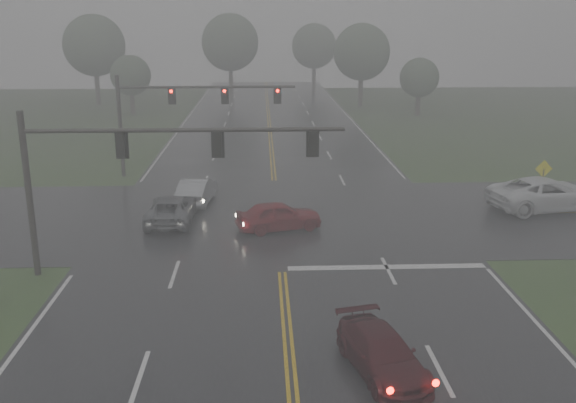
{
  "coord_description": "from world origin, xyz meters",
  "views": [
    {
      "loc": [
        -0.8,
        -11.07,
        10.23
      ],
      "look_at": [
        0.33,
        16.0,
        2.55
      ],
      "focal_mm": 40.0,
      "sensor_mm": 36.0,
      "label": 1
    }
  ],
  "objects_px": {
    "sedan_red": "(279,230)",
    "sedan_silver": "(197,203)",
    "car_grey": "(172,222)",
    "signal_gantry_far": "(174,106)",
    "sedan_maroon": "(381,372)",
    "signal_gantry_near": "(127,161)",
    "pickup_white": "(545,210)"
  },
  "relations": [
    {
      "from": "sedan_maroon",
      "to": "signal_gantry_near",
      "type": "xyz_separation_m",
      "value": [
        -8.93,
        8.3,
        4.82
      ]
    },
    {
      "from": "sedan_maroon",
      "to": "sedan_red",
      "type": "relative_size",
      "value": 1.0
    },
    {
      "from": "pickup_white",
      "to": "signal_gantry_far",
      "type": "bearing_deg",
      "value": 55.37
    },
    {
      "from": "sedan_silver",
      "to": "signal_gantry_far",
      "type": "relative_size",
      "value": 0.38
    },
    {
      "from": "pickup_white",
      "to": "signal_gantry_far",
      "type": "height_order",
      "value": "signal_gantry_far"
    },
    {
      "from": "sedan_maroon",
      "to": "sedan_silver",
      "type": "relative_size",
      "value": 0.95
    },
    {
      "from": "sedan_silver",
      "to": "signal_gantry_near",
      "type": "distance_m",
      "value": 11.74
    },
    {
      "from": "signal_gantry_far",
      "to": "sedan_red",
      "type": "bearing_deg",
      "value": -61.29
    },
    {
      "from": "sedan_red",
      "to": "car_grey",
      "type": "xyz_separation_m",
      "value": [
        -5.58,
        1.51,
        0.0
      ]
    },
    {
      "from": "car_grey",
      "to": "signal_gantry_far",
      "type": "bearing_deg",
      "value": -84.19
    },
    {
      "from": "sedan_red",
      "to": "sedan_silver",
      "type": "xyz_separation_m",
      "value": [
        -4.59,
        5.1,
        0.0
      ]
    },
    {
      "from": "sedan_red",
      "to": "sedan_silver",
      "type": "relative_size",
      "value": 0.94
    },
    {
      "from": "sedan_maroon",
      "to": "sedan_red",
      "type": "height_order",
      "value": "sedan_red"
    },
    {
      "from": "sedan_silver",
      "to": "pickup_white",
      "type": "height_order",
      "value": "pickup_white"
    },
    {
      "from": "sedan_silver",
      "to": "car_grey",
      "type": "relative_size",
      "value": 0.9
    },
    {
      "from": "signal_gantry_far",
      "to": "sedan_silver",
      "type": "bearing_deg",
      "value": -73.87
    },
    {
      "from": "sedan_maroon",
      "to": "signal_gantry_near",
      "type": "height_order",
      "value": "signal_gantry_near"
    },
    {
      "from": "sedan_maroon",
      "to": "signal_gantry_far",
      "type": "relative_size",
      "value": 0.36
    },
    {
      "from": "sedan_red",
      "to": "sedan_silver",
      "type": "distance_m",
      "value": 6.86
    },
    {
      "from": "sedan_silver",
      "to": "signal_gantry_far",
      "type": "distance_m",
      "value": 8.66
    },
    {
      "from": "sedan_maroon",
      "to": "sedan_red",
      "type": "bearing_deg",
      "value": 87.51
    },
    {
      "from": "sedan_maroon",
      "to": "sedan_silver",
      "type": "distance_m",
      "value": 20.23
    },
    {
      "from": "sedan_maroon",
      "to": "pickup_white",
      "type": "bearing_deg",
      "value": 40.14
    },
    {
      "from": "sedan_red",
      "to": "signal_gantry_near",
      "type": "relative_size",
      "value": 0.33
    },
    {
      "from": "sedan_red",
      "to": "pickup_white",
      "type": "distance_m",
      "value": 15.29
    },
    {
      "from": "sedan_maroon",
      "to": "sedan_red",
      "type": "distance_m",
      "value": 14.03
    },
    {
      "from": "sedan_silver",
      "to": "signal_gantry_far",
      "type": "height_order",
      "value": "signal_gantry_far"
    },
    {
      "from": "pickup_white",
      "to": "signal_gantry_near",
      "type": "height_order",
      "value": "signal_gantry_near"
    },
    {
      "from": "car_grey",
      "to": "pickup_white",
      "type": "bearing_deg",
      "value": -175.66
    },
    {
      "from": "sedan_silver",
      "to": "pickup_white",
      "type": "bearing_deg",
      "value": -179.34
    },
    {
      "from": "car_grey",
      "to": "signal_gantry_far",
      "type": "distance_m",
      "value": 11.61
    },
    {
      "from": "sedan_red",
      "to": "signal_gantry_near",
      "type": "xyz_separation_m",
      "value": [
        -6.24,
        -5.47,
        4.82
      ]
    }
  ]
}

